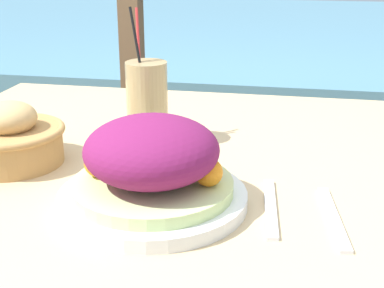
# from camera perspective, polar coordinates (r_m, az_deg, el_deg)

# --- Properties ---
(patio_table) EXTENTS (1.28, 0.94, 0.71)m
(patio_table) POSITION_cam_1_polar(r_m,az_deg,el_deg) (0.95, 4.25, -6.58)
(patio_table) COLOR tan
(patio_table) RESTS_ON ground_plane
(railing_fence) EXTENTS (2.80, 0.08, 1.04)m
(railing_fence) POSITION_cam_1_polar(r_m,az_deg,el_deg) (1.78, 7.90, 10.14)
(railing_fence) COLOR brown
(railing_fence) RESTS_ON ground_plane
(sea_backdrop) EXTENTS (12.00, 4.00, 0.49)m
(sea_backdrop) POSITION_cam_1_polar(r_m,az_deg,el_deg) (4.33, 9.59, 9.27)
(sea_backdrop) COLOR #568EA8
(sea_backdrop) RESTS_ON ground_plane
(salad_plate) EXTENTS (0.27, 0.27, 0.13)m
(salad_plate) POSITION_cam_1_polar(r_m,az_deg,el_deg) (0.76, -4.28, -2.63)
(salad_plate) COLOR silver
(salad_plate) RESTS_ON patio_table
(drink_glass) EXTENTS (0.08, 0.08, 0.25)m
(drink_glass) POSITION_cam_1_polar(r_m,az_deg,el_deg) (1.00, -4.81, 4.43)
(drink_glass) COLOR tan
(drink_glass) RESTS_ON patio_table
(bread_basket) EXTENTS (0.18, 0.18, 0.11)m
(bread_basket) POSITION_cam_1_polar(r_m,az_deg,el_deg) (0.96, -18.72, 0.54)
(bread_basket) COLOR #AD7F47
(bread_basket) RESTS_ON patio_table
(fork) EXTENTS (0.03, 0.18, 0.00)m
(fork) POSITION_cam_1_polar(r_m,az_deg,el_deg) (0.78, 8.37, -6.67)
(fork) COLOR silver
(fork) RESTS_ON patio_table
(knife) EXTENTS (0.04, 0.18, 0.00)m
(knife) POSITION_cam_1_polar(r_m,az_deg,el_deg) (0.77, 14.83, -7.58)
(knife) COLOR silver
(knife) RESTS_ON patio_table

